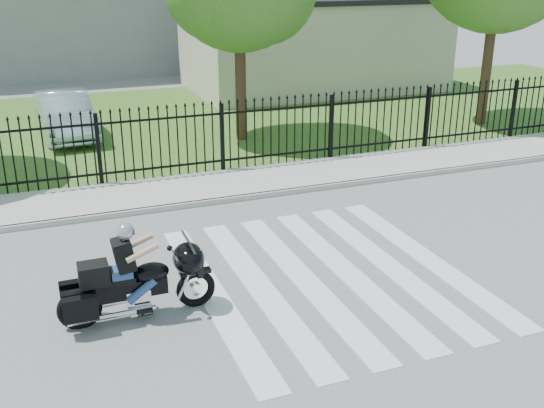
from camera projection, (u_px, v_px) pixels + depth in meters
name	position (u px, v px, depth m)	size (l,w,h in m)	color
ground	(326.00, 275.00, 10.90)	(120.00, 120.00, 0.00)	slate
crosswalk	(326.00, 275.00, 10.90)	(5.00, 5.50, 0.01)	silver
sidewalk	(235.00, 183.00, 15.24)	(40.00, 2.00, 0.12)	#ADAAA3
curb	(249.00, 197.00, 14.36)	(40.00, 0.12, 0.12)	#ADAAA3
grass_strip	(171.00, 121.00, 21.35)	(40.00, 12.00, 0.02)	#325C1F
iron_fence	(222.00, 139.00, 15.81)	(26.00, 0.04, 1.80)	black
building_low	(312.00, 46.00, 26.57)	(10.00, 6.00, 3.50)	#B9B09A
motorcycle_rider	(133.00, 279.00, 9.41)	(2.38, 0.70, 1.57)	black
parked_car	(65.00, 115.00, 19.25)	(1.42, 4.08, 1.35)	#96AEBD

